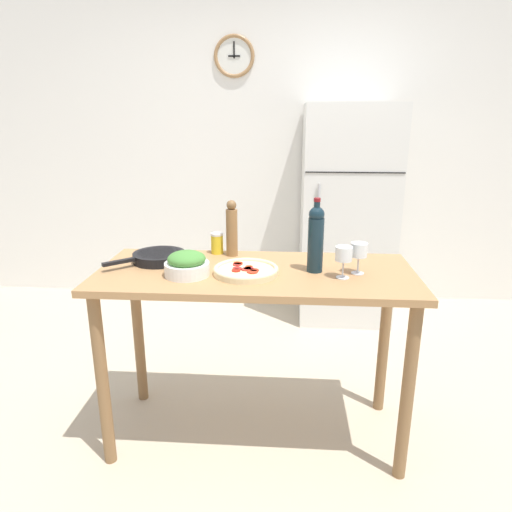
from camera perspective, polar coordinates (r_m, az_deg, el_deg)
ground_plane at (r=2.53m, az=-0.05°, el=-21.09°), size 14.00×14.00×0.00m
wall_back at (r=3.96m, az=2.00°, el=13.23°), size 6.40×0.08×2.60m
refrigerator at (r=3.66m, az=11.22°, el=5.13°), size 0.70×0.70×1.66m
prep_counter at (r=2.15m, az=-0.06°, el=-5.16°), size 1.46×0.63×0.88m
wine_bottle at (r=2.07m, az=7.48°, el=2.30°), size 0.07×0.07×0.34m
wine_glass_near at (r=2.01m, az=10.92°, el=0.07°), size 0.07×0.07×0.14m
wine_glass_far at (r=2.08m, az=12.75°, el=0.61°), size 0.07×0.07×0.14m
pepper_mill at (r=2.30m, az=-3.05°, el=3.37°), size 0.06×0.06×0.29m
salad_bowl at (r=2.05m, az=-8.64°, el=-1.04°), size 0.20×0.20×0.11m
homemade_pizza at (r=2.06m, az=-1.27°, el=-1.79°), size 0.29×0.29×0.03m
salt_canister at (r=2.36m, az=-4.89°, el=1.61°), size 0.06×0.06×0.11m
cast_iron_skillet at (r=2.28m, az=-12.06°, el=-0.09°), size 0.35×0.32×0.04m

